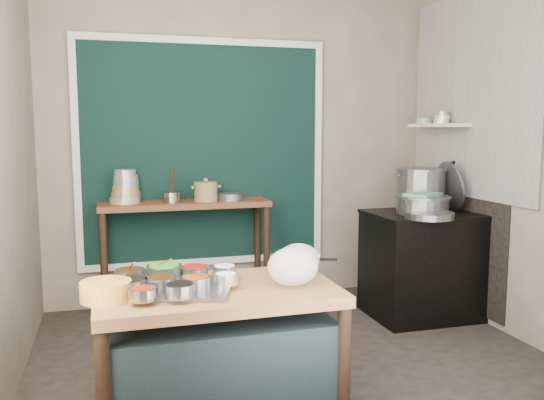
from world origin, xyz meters
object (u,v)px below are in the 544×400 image
object	(u,v)px
back_counter	(186,255)
utensil_cup	(172,197)
yellow_basin	(106,291)
stock_pot	(421,189)
ceramic_crock	(206,193)
prep_table	(218,356)
steamer	(422,205)
condiment_tray	(175,289)
saucepan	(295,262)
stove_block	(424,266)

from	to	relation	value
back_counter	utensil_cup	size ratio (longest dim) A/B	9.79
yellow_basin	stock_pot	bearing A→B (deg)	31.03
back_counter	ceramic_crock	size ratio (longest dim) A/B	6.69
back_counter	stock_pot	size ratio (longest dim) A/B	3.22
prep_table	steamer	xyz separation A→B (m)	(1.94, 1.25, 0.58)
steamer	condiment_tray	bearing A→B (deg)	-149.78
stock_pot	steamer	world-z (taller)	stock_pot
saucepan	utensil_cup	world-z (taller)	utensil_cup
steamer	ceramic_crock	bearing A→B (deg)	155.69
back_counter	yellow_basin	distance (m)	2.22
back_counter	condiment_tray	distance (m)	2.08
back_counter	yellow_basin	world-z (taller)	back_counter
steamer	back_counter	bearing A→B (deg)	156.99
saucepan	ceramic_crock	xyz separation A→B (m)	(-0.22, 1.80, 0.21)
steamer	stove_block	bearing A→B (deg)	38.35
utensil_cup	ceramic_crock	bearing A→B (deg)	2.87
back_counter	utensil_cup	distance (m)	0.53
back_counter	stock_pot	world-z (taller)	stock_pot
utensil_cup	stock_pot	bearing A→B (deg)	-12.80
condiment_tray	saucepan	size ratio (longest dim) A/B	2.50
back_counter	ceramic_crock	world-z (taller)	ceramic_crock
stove_block	saucepan	world-z (taller)	saucepan
back_counter	stove_block	xyz separation A→B (m)	(1.90, -0.73, -0.05)
yellow_basin	stove_block	bearing A→B (deg)	28.18
prep_table	back_counter	world-z (taller)	back_counter
prep_table	saucepan	world-z (taller)	saucepan
prep_table	stock_pot	xyz separation A→B (m)	(2.07, 1.51, 0.68)
ceramic_crock	steamer	xyz separation A→B (m)	(1.66, -0.75, -0.07)
yellow_basin	saucepan	world-z (taller)	saucepan
prep_table	yellow_basin	bearing A→B (deg)	-173.49
stove_block	steamer	world-z (taller)	steamer
stove_block	saucepan	size ratio (longest dim) A/B	3.97
yellow_basin	steamer	bearing A→B (deg)	27.89
back_counter	condiment_tray	world-z (taller)	back_counter
yellow_basin	stock_pot	size ratio (longest dim) A/B	0.54
prep_table	condiment_tray	world-z (taller)	condiment_tray
stove_block	utensil_cup	world-z (taller)	utensil_cup
utensil_cup	steamer	distance (m)	2.09
prep_table	yellow_basin	size ratio (longest dim) A/B	5.10
prep_table	utensil_cup	xyz separation A→B (m)	(-0.02, 1.98, 0.62)
saucepan	yellow_basin	bearing A→B (deg)	-147.89
prep_table	saucepan	size ratio (longest dim) A/B	5.52
back_counter	yellow_basin	bearing A→B (deg)	-107.38
condiment_tray	yellow_basin	distance (m)	0.35
stove_block	condiment_tray	size ratio (longest dim) A/B	1.59
condiment_tray	stove_block	bearing A→B (deg)	30.48
ceramic_crock	stock_pot	bearing A→B (deg)	-15.25
yellow_basin	utensil_cup	distance (m)	2.13
stove_block	yellow_basin	bearing A→B (deg)	-151.82
condiment_tray	utensil_cup	bearing A→B (deg)	84.20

